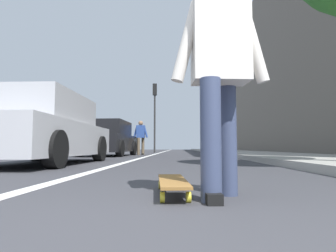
{
  "coord_description": "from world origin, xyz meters",
  "views": [
    {
      "loc": [
        -0.84,
        -0.09,
        0.36
      ],
      "look_at": [
        11.89,
        0.41,
        1.33
      ],
      "focal_mm": 30.12,
      "sensor_mm": 36.0,
      "label": 1
    }
  ],
  "objects": [
    {
      "name": "pedestrian_distant",
      "position": [
        12.87,
        1.78,
        0.95
      ],
      "size": [
        0.47,
        0.73,
        1.66
      ],
      "color": "brown",
      "rests_on": "ground"
    },
    {
      "name": "parked_car_mid",
      "position": [
        11.15,
        2.93,
        0.71
      ],
      "size": [
        4.1,
        1.97,
        1.48
      ],
      "color": "black",
      "rests_on": "ground"
    },
    {
      "name": "sidewalk_curb",
      "position": [
        18.0,
        -3.58,
        0.07
      ],
      "size": [
        52.0,
        3.2,
        0.13
      ],
      "primitive_type": "cube",
      "color": "#9E9B93",
      "rests_on": "ground"
    },
    {
      "name": "skater_person",
      "position": [
        1.17,
        -0.39,
        0.94
      ],
      "size": [
        0.48,
        0.72,
        1.64
      ],
      "color": "#384260",
      "rests_on": "ground"
    },
    {
      "name": "lane_stripe_white",
      "position": [
        20.0,
        1.19,
        0.0
      ],
      "size": [
        52.0,
        0.16,
        0.01
      ],
      "primitive_type": "cube",
      "color": "silver",
      "rests_on": "ground"
    },
    {
      "name": "skateboard",
      "position": [
        1.32,
        -0.04,
        0.09
      ],
      "size": [
        0.85,
        0.27,
        0.11
      ],
      "color": "yellow",
      "rests_on": "ground"
    },
    {
      "name": "building_facade",
      "position": [
        22.0,
        -6.68,
        6.09
      ],
      "size": [
        40.0,
        1.2,
        12.17
      ],
      "primitive_type": "cube",
      "color": "#70675C",
      "rests_on": "ground"
    },
    {
      "name": "traffic_light",
      "position": [
        18.49,
        1.59,
        3.28
      ],
      "size": [
        0.33,
        0.28,
        4.79
      ],
      "color": "#2D2D2D",
      "rests_on": "ground"
    },
    {
      "name": "ground_plane",
      "position": [
        10.0,
        0.0,
        0.0
      ],
      "size": [
        80.0,
        80.0,
        0.0
      ],
      "primitive_type": "plane",
      "color": "#38383D"
    },
    {
      "name": "parked_car_near",
      "position": [
        5.12,
        2.83,
        0.72
      ],
      "size": [
        4.32,
        1.9,
        1.49
      ],
      "color": "#B7B7BC",
      "rests_on": "ground"
    }
  ]
}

